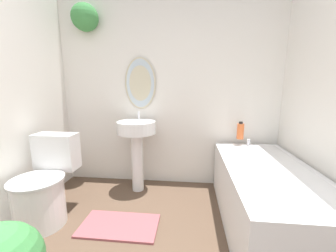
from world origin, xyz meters
TOP-DOWN VIEW (x-y plane):
  - wall_back at (-0.07, 2.23)m, footprint 2.77×0.30m
  - toilet at (-1.04, 1.30)m, footprint 0.45×0.62m
  - pedestal_sink at (-0.34, 1.95)m, footprint 0.44×0.44m
  - bathtub at (0.95, 1.41)m, footprint 0.72×1.49m
  - shampoo_bottle at (0.85, 2.07)m, footprint 0.08×0.08m
  - bath_mat at (-0.34, 1.27)m, footprint 0.68×0.37m

SIDE VIEW (x-z plane):
  - bath_mat at x=-0.34m, z-range 0.00..0.02m
  - bathtub at x=0.95m, z-range -0.03..0.61m
  - toilet at x=-1.04m, z-range -0.07..0.71m
  - pedestal_sink at x=-0.34m, z-range 0.16..1.10m
  - shampoo_bottle at x=0.85m, z-range 0.63..0.83m
  - wall_back at x=-0.07m, z-range 0.06..2.46m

